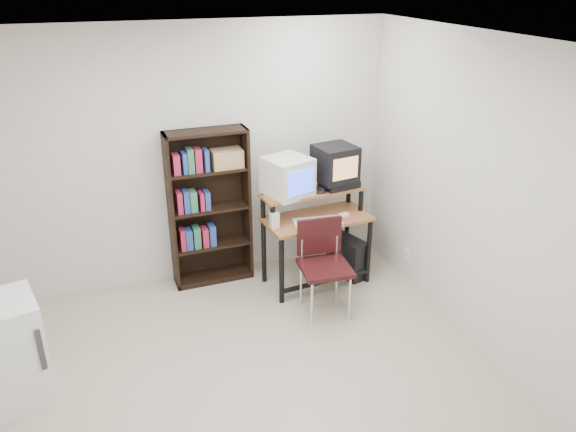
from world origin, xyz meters
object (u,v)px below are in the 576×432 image
object	(u,v)px
pc_tower	(347,256)
mini_fridge	(8,352)
crt_tv	(335,163)
school_chair	(323,257)
computer_desk	(316,222)
bookshelf	(209,205)
crt_monitor	(288,177)

from	to	relation	value
pc_tower	mini_fridge	size ratio (longest dim) A/B	0.53
crt_tv	school_chair	distance (m)	1.01
computer_desk	bookshelf	size ratio (longest dim) A/B	0.69
bookshelf	pc_tower	bearing A→B (deg)	-17.77
crt_tv	pc_tower	world-z (taller)	crt_tv
bookshelf	mini_fridge	bearing A→B (deg)	-145.73
computer_desk	mini_fridge	world-z (taller)	computer_desk
school_chair	computer_desk	bearing A→B (deg)	80.14
bookshelf	crt_tv	bearing A→B (deg)	-14.28
computer_desk	crt_monitor	world-z (taller)	crt_monitor
computer_desk	crt_tv	bearing A→B (deg)	23.65
crt_tv	bookshelf	distance (m)	1.34
school_chair	bookshelf	distance (m)	1.30
crt_monitor	crt_tv	size ratio (longest dim) A/B	1.17
school_chair	bookshelf	world-z (taller)	bookshelf
crt_tv	mini_fridge	distance (m)	3.32
computer_desk	bookshelf	bearing A→B (deg)	152.12
computer_desk	school_chair	bearing A→B (deg)	-109.87
computer_desk	pc_tower	size ratio (longest dim) A/B	2.46
computer_desk	school_chair	distance (m)	0.54
crt_monitor	mini_fridge	size ratio (longest dim) A/B	0.60
pc_tower	school_chair	size ratio (longest dim) A/B	0.50
computer_desk	mini_fridge	size ratio (longest dim) A/B	1.30
computer_desk	bookshelf	xyz separation A→B (m)	(-1.00, 0.42, 0.16)
pc_tower	crt_tv	bearing A→B (deg)	119.25
crt_monitor	bookshelf	distance (m)	0.86
crt_tv	mini_fridge	size ratio (longest dim) A/B	0.51
crt_tv	pc_tower	xyz separation A→B (m)	(0.13, -0.12, -1.02)
crt_monitor	bookshelf	xyz separation A→B (m)	(-0.73, 0.32, -0.32)
crt_monitor	pc_tower	size ratio (longest dim) A/B	1.13
computer_desk	school_chair	world-z (taller)	computer_desk
crt_tv	mini_fridge	world-z (taller)	crt_tv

